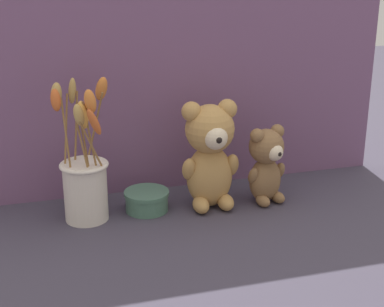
% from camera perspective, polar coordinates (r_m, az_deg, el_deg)
% --- Properties ---
extents(ground_plane, '(4.00, 4.00, 0.00)m').
position_cam_1_polar(ground_plane, '(1.37, 0.23, -5.63)').
color(ground_plane, '#3D3847').
extents(backdrop_wall, '(1.08, 0.02, 0.58)m').
position_cam_1_polar(backdrop_wall, '(1.44, -1.66, 7.66)').
color(backdrop_wall, '#704C70').
rests_on(backdrop_wall, ground).
extents(teddy_bear_large, '(0.14, 0.13, 0.26)m').
position_cam_1_polar(teddy_bear_large, '(1.35, 1.76, 0.08)').
color(teddy_bear_large, tan).
rests_on(teddy_bear_large, ground).
extents(teddy_bear_medium, '(0.11, 0.10, 0.19)m').
position_cam_1_polar(teddy_bear_medium, '(1.40, 7.23, -0.93)').
color(teddy_bear_medium, olive).
rests_on(teddy_bear_medium, ground).
extents(flower_vase, '(0.14, 0.14, 0.32)m').
position_cam_1_polar(flower_vase, '(1.32, -10.35, -2.34)').
color(flower_vase, silver).
rests_on(flower_vase, ground).
extents(decorative_tin_tall, '(0.10, 0.10, 0.05)m').
position_cam_1_polar(decorative_tin_tall, '(1.37, -4.41, -4.58)').
color(decorative_tin_tall, '#47705B').
rests_on(decorative_tin_tall, ground).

